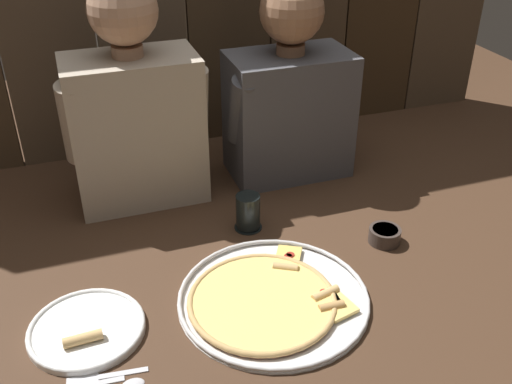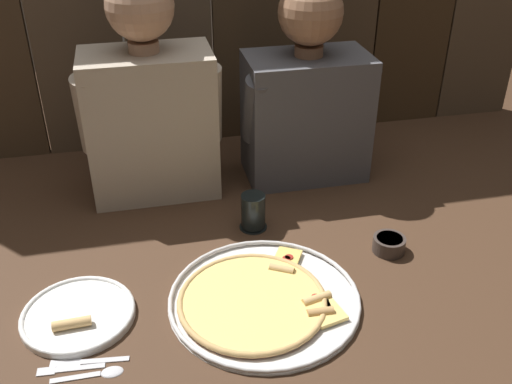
{
  "view_description": "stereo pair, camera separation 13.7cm",
  "coord_description": "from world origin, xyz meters",
  "px_view_note": "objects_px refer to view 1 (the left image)",
  "views": [
    {
      "loc": [
        -0.39,
        -1.01,
        0.89
      ],
      "look_at": [
        -0.01,
        0.1,
        0.18
      ],
      "focal_mm": 41.18,
      "sensor_mm": 36.0,
      "label": 1
    },
    {
      "loc": [
        -0.26,
        -1.05,
        0.89
      ],
      "look_at": [
        -0.01,
        0.1,
        0.18
      ],
      "focal_mm": 41.18,
      "sensor_mm": 36.0,
      "label": 2
    }
  ],
  "objects_px": {
    "diner_right": "(290,89)",
    "pizza_tray": "(270,299)",
    "diner_left": "(133,103)",
    "dinner_plate": "(87,329)",
    "dipping_bowl": "(385,235)",
    "drinking_glass": "(248,212)"
  },
  "relations": [
    {
      "from": "drinking_glass",
      "to": "dinner_plate",
      "type": "bearing_deg",
      "value": -150.01
    },
    {
      "from": "dipping_bowl",
      "to": "diner_right",
      "type": "relative_size",
      "value": 0.14
    },
    {
      "from": "pizza_tray",
      "to": "dipping_bowl",
      "type": "relative_size",
      "value": 5.28
    },
    {
      "from": "dinner_plate",
      "to": "dipping_bowl",
      "type": "height_order",
      "value": "dipping_bowl"
    },
    {
      "from": "dinner_plate",
      "to": "drinking_glass",
      "type": "height_order",
      "value": "drinking_glass"
    },
    {
      "from": "dipping_bowl",
      "to": "pizza_tray",
      "type": "bearing_deg",
      "value": -161.49
    },
    {
      "from": "drinking_glass",
      "to": "dipping_bowl",
      "type": "height_order",
      "value": "drinking_glass"
    },
    {
      "from": "diner_right",
      "to": "pizza_tray",
      "type": "bearing_deg",
      "value": -115.3
    },
    {
      "from": "drinking_glass",
      "to": "pizza_tray",
      "type": "bearing_deg",
      "value": -99.06
    },
    {
      "from": "dipping_bowl",
      "to": "diner_left",
      "type": "distance_m",
      "value": 0.74
    },
    {
      "from": "drinking_glass",
      "to": "dipping_bowl",
      "type": "xyz_separation_m",
      "value": [
        0.31,
        -0.17,
        -0.03
      ]
    },
    {
      "from": "pizza_tray",
      "to": "dinner_plate",
      "type": "height_order",
      "value": "dinner_plate"
    },
    {
      "from": "pizza_tray",
      "to": "drinking_glass",
      "type": "xyz_separation_m",
      "value": [
        0.05,
        0.29,
        0.04
      ]
    },
    {
      "from": "diner_right",
      "to": "drinking_glass",
      "type": "bearing_deg",
      "value": -129.59
    },
    {
      "from": "dinner_plate",
      "to": "diner_left",
      "type": "xyz_separation_m",
      "value": [
        0.21,
        0.51,
        0.28
      ]
    },
    {
      "from": "dipping_bowl",
      "to": "diner_left",
      "type": "relative_size",
      "value": 0.13
    },
    {
      "from": "dinner_plate",
      "to": "drinking_glass",
      "type": "bearing_deg",
      "value": 29.99
    },
    {
      "from": "diner_left",
      "to": "diner_right",
      "type": "bearing_deg",
      "value": 0.03
    },
    {
      "from": "pizza_tray",
      "to": "diner_left",
      "type": "bearing_deg",
      "value": 108.6
    },
    {
      "from": "pizza_tray",
      "to": "diner_left",
      "type": "xyz_separation_m",
      "value": [
        -0.19,
        0.55,
        0.28
      ]
    },
    {
      "from": "dinner_plate",
      "to": "diner_left",
      "type": "height_order",
      "value": "diner_left"
    },
    {
      "from": "drinking_glass",
      "to": "diner_left",
      "type": "height_order",
      "value": "diner_left"
    }
  ]
}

